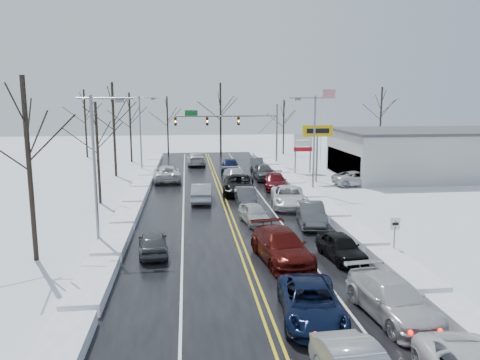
{
  "coord_description": "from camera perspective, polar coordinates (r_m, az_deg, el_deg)",
  "views": [
    {
      "loc": [
        -3.11,
        -31.76,
        8.86
      ],
      "look_at": [
        0.95,
        3.88,
        2.5
      ],
      "focal_mm": 35.0,
      "sensor_mm": 36.0,
      "label": 1
    }
  ],
  "objects": [
    {
      "name": "ground",
      "position": [
        33.12,
        -0.87,
        -5.46
      ],
      "size": [
        160.0,
        160.0,
        0.0
      ],
      "primitive_type": "plane",
      "color": "silver",
      "rests_on": "ground"
    },
    {
      "name": "road_surface",
      "position": [
        35.04,
        -1.2,
        -4.59
      ],
      "size": [
        14.0,
        84.0,
        0.01
      ],
      "primitive_type": "cube",
      "color": "black",
      "rests_on": "ground"
    },
    {
      "name": "snow_bank_left",
      "position": [
        35.19,
        -13.66,
        -4.82
      ],
      "size": [
        1.68,
        72.0,
        0.6
      ],
      "primitive_type": "cube",
      "color": "white",
      "rests_on": "ground"
    },
    {
      "name": "snow_bank_right",
      "position": [
        36.51,
        10.8,
        -4.17
      ],
      "size": [
        1.68,
        72.0,
        0.6
      ],
      "primitive_type": "cube",
      "color": "white",
      "rests_on": "ground"
    },
    {
      "name": "traffic_signal_mast",
      "position": [
        60.2,
        -0.23,
        6.84
      ],
      "size": [
        13.28,
        0.39,
        8.0
      ],
      "color": "slate",
      "rests_on": "ground"
    },
    {
      "name": "tires_plus_sign",
      "position": [
        49.8,
        9.43,
        5.47
      ],
      "size": [
        3.2,
        0.34,
        6.0
      ],
      "color": "slate",
      "rests_on": "ground"
    },
    {
      "name": "used_vehicles_sign",
      "position": [
        55.73,
        7.7,
        4.26
      ],
      "size": [
        2.2,
        0.22,
        4.65
      ],
      "color": "slate",
      "rests_on": "ground"
    },
    {
      "name": "speed_limit_sign",
      "position": [
        27.29,
        18.36,
        -5.83
      ],
      "size": [
        0.55,
        0.09,
        2.35
      ],
      "color": "slate",
      "rests_on": "ground"
    },
    {
      "name": "flagpole",
      "position": [
        64.47,
        10.07,
        7.3
      ],
      "size": [
        1.87,
        1.2,
        10.0
      ],
      "color": "silver",
      "rests_on": "ground"
    },
    {
      "name": "dealership_building",
      "position": [
        56.99,
        21.96,
        3.08
      ],
      "size": [
        20.4,
        12.4,
        5.3
      ],
      "color": "#BAB9B4",
      "rests_on": "ground"
    },
    {
      "name": "streetlight_ne",
      "position": [
        43.43,
        8.79,
        5.25
      ],
      "size": [
        3.2,
        0.25,
        9.0
      ],
      "color": "slate",
      "rests_on": "ground"
    },
    {
      "name": "streetlight_sw",
      "position": [
        28.46,
        -16.96,
        2.45
      ],
      "size": [
        3.2,
        0.25,
        9.0
      ],
      "color": "slate",
      "rests_on": "ground"
    },
    {
      "name": "streetlight_nw",
      "position": [
        56.11,
        -11.86,
        6.22
      ],
      "size": [
        3.2,
        0.25,
        9.0
      ],
      "color": "slate",
      "rests_on": "ground"
    },
    {
      "name": "tree_left_b",
      "position": [
        27.15,
        -24.58,
        5.19
      ],
      "size": [
        4.0,
        4.0,
        10.0
      ],
      "color": "#2D231C",
      "rests_on": "ground"
    },
    {
      "name": "tree_left_c",
      "position": [
        40.54,
        -17.06,
        5.48
      ],
      "size": [
        3.4,
        3.4,
        8.5
      ],
      "color": "#2D231C",
      "rests_on": "ground"
    },
    {
      "name": "tree_left_d",
      "position": [
        54.38,
        -15.2,
        8.1
      ],
      "size": [
        4.2,
        4.2,
        10.5
      ],
      "color": "#2D231C",
      "rests_on": "ground"
    },
    {
      "name": "tree_left_e",
      "position": [
        66.24,
        -13.29,
        7.87
      ],
      "size": [
        3.8,
        3.8,
        9.5
      ],
      "color": "#2D231C",
      "rests_on": "ground"
    },
    {
      "name": "tree_far_a",
      "position": [
        73.31,
        -18.4,
        8.09
      ],
      "size": [
        4.0,
        4.0,
        10.0
      ],
      "color": "#2D231C",
      "rests_on": "ground"
    },
    {
      "name": "tree_far_b",
      "position": [
        72.86,
        -8.85,
        7.92
      ],
      "size": [
        3.6,
        3.6,
        9.0
      ],
      "color": "#2D231C",
      "rests_on": "ground"
    },
    {
      "name": "tree_far_c",
      "position": [
        70.95,
        -2.39,
        9.1
      ],
      "size": [
        4.4,
        4.4,
        11.0
      ],
      "color": "#2D231C",
      "rests_on": "ground"
    },
    {
      "name": "tree_far_d",
      "position": [
        73.88,
        5.36,
        7.75
      ],
      "size": [
        3.4,
        3.4,
        8.5
      ],
      "color": "#2D231C",
      "rests_on": "ground"
    },
    {
      "name": "tree_far_e",
      "position": [
        79.14,
        16.85,
        8.53
      ],
      "size": [
        4.2,
        4.2,
        10.5
      ],
      "color": "#2D231C",
      "rests_on": "ground"
    },
    {
      "name": "queued_car_2",
      "position": [
        19.98,
        8.6,
        -16.4
      ],
      "size": [
        2.94,
        5.41,
        1.44
      ],
      "primitive_type": "imported",
      "rotation": [
        0.0,
        0.0,
        -0.11
      ],
      "color": "black",
      "rests_on": "ground"
    },
    {
      "name": "queued_car_3",
      "position": [
        26.16,
        5.03,
        -9.78
      ],
      "size": [
        3.08,
        6.11,
        1.7
      ],
      "primitive_type": "imported",
      "rotation": [
        0.0,
        0.0,
        0.12
      ],
      "color": "#440B09",
      "rests_on": "ground"
    },
    {
      "name": "queued_car_4",
      "position": [
        33.55,
        1.74,
        -5.26
      ],
      "size": [
        2.18,
        4.27,
        1.39
      ],
      "primitive_type": "imported",
      "rotation": [
        0.0,
        0.0,
        0.13
      ],
      "color": "#BDBDBF",
      "rests_on": "ground"
    },
    {
      "name": "queued_car_5",
      "position": [
        39.3,
        0.63,
        -2.97
      ],
      "size": [
        1.51,
        4.3,
        1.42
      ],
      "primitive_type": "imported",
      "rotation": [
        0.0,
        0.0,
        -0.0
      ],
      "color": "#414447",
      "rests_on": "ground"
    },
    {
      "name": "queued_car_6",
      "position": [
        43.75,
        -0.16,
        -1.63
      ],
      "size": [
        3.53,
        6.4,
        1.7
      ],
      "primitive_type": "imported",
      "rotation": [
        0.0,
        0.0,
        -0.12
      ],
      "color": "black",
      "rests_on": "ground"
    },
    {
      "name": "queued_car_7",
      "position": [
        48.73,
        -0.5,
        -0.42
      ],
      "size": [
        2.82,
        5.48,
        1.52
      ],
      "primitive_type": "imported",
      "rotation": [
        0.0,
        0.0,
        0.14
      ],
      "color": "#ABAEB3",
      "rests_on": "ground"
    },
    {
      "name": "queued_car_8",
      "position": [
        55.49,
        -1.24,
        0.87
      ],
      "size": [
        2.57,
        5.22,
        1.71
      ],
      "primitive_type": "imported",
      "rotation": [
        0.0,
        0.0,
        -0.11
      ],
      "color": "#0B1233",
      "rests_on": "ground"
    },
    {
      "name": "queued_car_11",
      "position": [
        20.89,
        17.99,
        -15.56
      ],
      "size": [
        2.75,
        5.57,
        1.56
      ],
      "primitive_type": "imported",
      "rotation": [
        0.0,
        0.0,
        0.11
      ],
      "color": "silver",
      "rests_on": "ground"
    },
    {
      "name": "queued_car_12",
      "position": [
        26.92,
        12.16,
        -9.4
      ],
      "size": [
        2.14,
        4.34,
        1.42
      ],
      "primitive_type": "imported",
      "rotation": [
        0.0,
        0.0,
        0.11
      ],
      "color": "black",
      "rests_on": "ground"
    },
    {
      "name": "queued_car_13",
      "position": [
        33.34,
        8.63,
        -5.47
      ],
      "size": [
        2.3,
        5.04,
        1.6
      ],
      "primitive_type": "imported",
      "rotation": [
        0.0,
        0.0,
        -0.13
      ],
      "color": "#46484B",
      "rests_on": "ground"
    },
    {
      "name": "queued_car_14",
      "position": [
        38.75,
        5.91,
        -3.21
      ],
      "size": [
        3.49,
        6.2,
        1.64
      ],
      "primitive_type": "imported",
      "rotation": [
        0.0,
        0.0,
        -0.14
      ],
      "color": "white",
      "rests_on": "ground"
    },
    {
      "name": "queued_car_15",
      "position": [
        46.01,
        4.33,
        -1.07
      ],
      "size": [
        2.64,
        5.32,
        1.49
      ],
      "primitive_type": "imported",
      "rotation": [
        0.0,
        0.0,
        -0.11
      ],
      "color": "#540B11",
      "rests_on": "ground"
    },
    {
      "name": "queued_car_16",
      "position": [
        51.06,
        2.9,
        0.05
      ],
      "size": [
        2.12,
        5.04,
        1.7
      ],
      "primitive_type": "imported",
      "rotation": [
        0.0,
        0.0,
        -0.02
      ],
      "color": "#434548",
      "rests_on": "ground"
    },
    {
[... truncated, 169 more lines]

